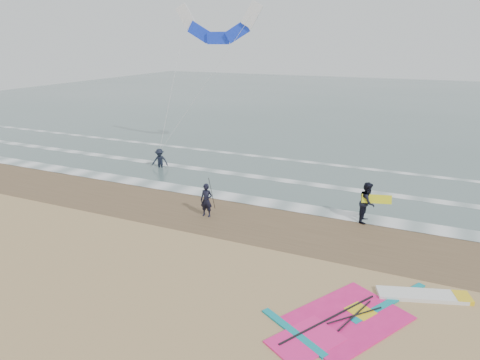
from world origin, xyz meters
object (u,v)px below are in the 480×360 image
at_px(windsurf_rig, 369,313).
at_px(surf_kite, 218,27).
at_px(person_walking, 367,202).
at_px(person_wading, 160,156).
at_px(person_standing, 206,200).

xyz_separation_m(windsurf_rig, surf_kite, (-12.74, 14.94, 8.72)).
bearing_deg(person_walking, windsurf_rig, -167.82).
height_order(windsurf_rig, person_wading, person_wading).
relative_size(person_walking, surf_kite, 0.20).
bearing_deg(surf_kite, windsurf_rig, -49.56).
distance_m(person_standing, person_wading, 8.79).
bearing_deg(surf_kite, person_standing, -66.09).
bearing_deg(surf_kite, person_walking, -34.03).
bearing_deg(person_wading, windsurf_rig, -51.79).
height_order(person_standing, person_wading, person_wading).
distance_m(windsurf_rig, person_walking, 7.32).
bearing_deg(person_walking, person_wading, 78.89).
bearing_deg(windsurf_rig, surf_kite, 130.44).
bearing_deg(person_walking, surf_kite, 58.51).
distance_m(windsurf_rig, person_standing, 9.46).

